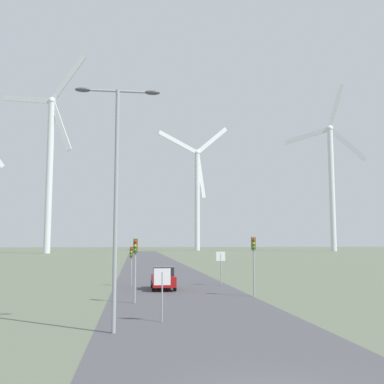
% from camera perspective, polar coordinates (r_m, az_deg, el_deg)
% --- Properties ---
extents(road_surface, '(10.00, 240.00, 0.01)m').
position_cam_1_polar(road_surface, '(59.10, -4.12, -10.01)').
color(road_surface, '#47474C').
rests_on(road_surface, ground).
extents(streetlamp, '(3.76, 0.32, 10.61)m').
position_cam_1_polar(streetlamp, '(19.87, -9.59, 1.88)').
color(streetlamp, '#93999E').
rests_on(streetlamp, ground).
extents(stop_sign_near, '(0.81, 0.07, 2.55)m').
position_cam_1_polar(stop_sign_near, '(22.18, -3.80, -11.62)').
color(stop_sign_near, '#93999E').
rests_on(stop_sign_near, ground).
extents(stop_sign_far, '(0.81, 0.07, 2.95)m').
position_cam_1_polar(stop_sign_far, '(39.91, 3.67, -8.84)').
color(stop_sign_far, '#93999E').
rests_on(stop_sign_far, ground).
extents(traffic_light_post_near_left, '(0.28, 0.34, 4.01)m').
position_cam_1_polar(traffic_light_post_near_left, '(28.83, -7.22, -8.04)').
color(traffic_light_post_near_left, '#93999E').
rests_on(traffic_light_post_near_left, ground).
extents(traffic_light_post_near_right, '(0.28, 0.34, 4.14)m').
position_cam_1_polar(traffic_light_post_near_right, '(32.38, 7.83, -7.67)').
color(traffic_light_post_near_right, '#93999E').
rests_on(traffic_light_post_near_right, ground).
extents(traffic_light_post_mid_left, '(0.28, 0.34, 3.38)m').
position_cam_1_polar(traffic_light_post_mid_left, '(39.44, -7.72, -8.21)').
color(traffic_light_post_mid_left, '#93999E').
rests_on(traffic_light_post_mid_left, ground).
extents(car_approaching, '(1.88, 4.10, 1.83)m').
position_cam_1_polar(car_approaching, '(36.78, -3.68, -10.85)').
color(car_approaching, maroon).
rests_on(car_approaching, ground).
extents(wind_turbine_left, '(28.80, 11.14, 65.95)m').
position_cam_1_polar(wind_turbine_left, '(156.17, -17.60, 3.92)').
color(wind_turbine_left, silver).
rests_on(wind_turbine_left, ground).
extents(wind_turbine_center, '(32.21, 14.00, 55.60)m').
position_cam_1_polar(wind_turbine_center, '(193.53, 0.67, 0.42)').
color(wind_turbine_center, silver).
rests_on(wind_turbine_center, ground).
extents(wind_turbine_right, '(28.11, 15.32, 66.98)m').
position_cam_1_polar(wind_turbine_right, '(186.83, 17.29, 1.98)').
color(wind_turbine_right, silver).
rests_on(wind_turbine_right, ground).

